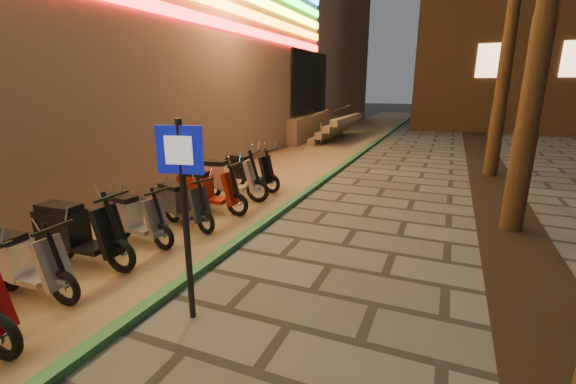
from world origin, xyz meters
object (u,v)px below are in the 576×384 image
at_px(scooter_8, 132,217).
at_px(scooter_12, 247,170).
at_px(scooter_6, 19,262).
at_px(scooter_10, 205,189).
at_px(scooter_7, 75,232).
at_px(scooter_11, 224,178).
at_px(pedestrian_sign, 183,195).
at_px(scooter_9, 181,203).

height_order(scooter_8, scooter_12, scooter_12).
relative_size(scooter_6, scooter_12, 0.93).
bearing_deg(scooter_8, scooter_10, 89.37).
xyz_separation_m(scooter_7, scooter_12, (0.24, 4.98, -0.03)).
relative_size(scooter_10, scooter_11, 0.92).
xyz_separation_m(scooter_11, scooter_12, (0.01, 1.12, -0.04)).
distance_m(scooter_8, scooter_10, 1.94).
height_order(scooter_11, scooter_12, scooter_11).
height_order(scooter_7, scooter_8, scooter_7).
bearing_deg(scooter_10, scooter_12, 92.50).
bearing_deg(pedestrian_sign, scooter_8, 133.79).
height_order(scooter_7, scooter_11, scooter_11).
relative_size(scooter_7, scooter_9, 1.16).
distance_m(scooter_7, scooter_12, 4.99).
xyz_separation_m(scooter_6, scooter_11, (0.10, 4.80, 0.07)).
height_order(scooter_7, scooter_9, scooter_7).
xyz_separation_m(pedestrian_sign, scooter_6, (-2.35, -0.44, -1.05)).
relative_size(scooter_9, scooter_12, 0.91).
bearing_deg(scooter_8, scooter_7, -91.75).
bearing_deg(scooter_6, scooter_8, 86.95).
relative_size(scooter_9, scooter_10, 0.92).
bearing_deg(scooter_7, scooter_12, 84.85).
bearing_deg(scooter_10, pedestrian_sign, -58.36).
xyz_separation_m(pedestrian_sign, scooter_9, (-2.09, 2.51, -1.06)).
relative_size(pedestrian_sign, scooter_9, 1.57).
height_order(scooter_10, scooter_11, scooter_11).
height_order(pedestrian_sign, scooter_10, pedestrian_sign).
relative_size(pedestrian_sign, scooter_8, 1.55).
bearing_deg(scooter_8, scooter_11, 93.56).
bearing_deg(pedestrian_sign, scooter_6, 177.09).
distance_m(scooter_7, scooter_8, 1.02).
distance_m(pedestrian_sign, scooter_6, 2.61).
bearing_deg(scooter_6, scooter_11, 85.74).
distance_m(scooter_7, scooter_11, 3.87).
xyz_separation_m(scooter_9, scooter_10, (-0.05, 0.92, 0.04)).
height_order(scooter_9, scooter_10, scooter_10).
bearing_deg(scooter_12, scooter_6, -82.13).
bearing_deg(scooter_12, scooter_8, -82.66).
bearing_deg(scooter_6, scooter_10, 83.84).
distance_m(scooter_9, scooter_10, 0.93).
distance_m(scooter_6, scooter_9, 2.96).
height_order(pedestrian_sign, scooter_6, pedestrian_sign).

